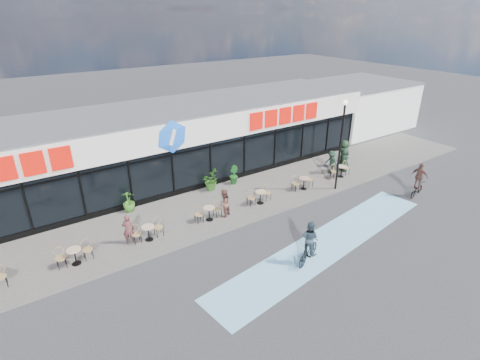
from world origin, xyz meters
The scene contains 22 objects.
ground centered at (0.00, 0.00, 0.00)m, with size 120.00×120.00×0.00m, color #28282B.
sidewalk centered at (0.00, 4.50, 0.05)m, with size 44.00×5.00×0.10m, color #5A5550.
bike_lane centered at (4.00, -1.50, 0.01)m, with size 14.00×2.20×0.01m, color #6AA9C9.
building centered at (0.00, 9.93, 2.34)m, with size 30.60×6.57×4.75m.
neighbour_building centered at (20.50, 11.00, 2.06)m, with size 9.20×7.20×4.11m.
lamp_post centered at (8.55, 2.30, 3.33)m, with size 0.28×0.28×5.47m.
bistro_set_2 centered at (-6.31, 3.47, 0.56)m, with size 1.54×0.62×0.90m.
bistro_set_3 centered at (-3.00, 3.47, 0.56)m, with size 1.54×0.62×0.90m.
bistro_set_4 centered at (0.30, 3.47, 0.56)m, with size 1.54×0.62×0.90m.
bistro_set_5 centered at (3.61, 3.47, 0.56)m, with size 1.54×0.62×0.90m.
bistro_set_6 centered at (6.92, 3.47, 0.56)m, with size 1.54×0.62×0.90m.
bistro_set_7 centered at (10.22, 3.47, 0.56)m, with size 1.54×0.62×0.90m.
potted_plant_left centered at (-2.83, 6.66, 0.69)m, with size 0.66×0.66×1.18m, color #2F611B.
potted_plant_mid centered at (2.17, 6.53, 0.70)m, with size 1.08×0.94×1.20m, color #235017.
potted_plant_right centered at (3.81, 6.48, 0.68)m, with size 0.64×0.51×1.16m, color #17511A.
patron_left centered at (-3.84, 3.66, 0.84)m, with size 0.54×0.36×1.49m, color #522A2B.
patron_right centered at (1.16, 3.29, 0.87)m, with size 0.75×0.59×1.55m, color brown.
pedestrian_a centered at (10.09, 4.19, 0.89)m, with size 1.02×0.59×1.58m, color black.
pedestrian_b centered at (11.09, 3.95, 0.90)m, with size 0.78×0.51×1.60m, color black.
pedestrian_c centered at (11.74, 4.58, 1.03)m, with size 0.91×0.59×1.87m, color #1C331D.
cyclist_a centered at (2.21, -1.99, 0.83)m, with size 1.85×1.12×2.01m.
cyclist_b centered at (11.99, -0.89, 0.80)m, with size 1.69×1.01×2.07m.
Camera 1 is at (-7.81, -11.53, 10.16)m, focal length 28.00 mm.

